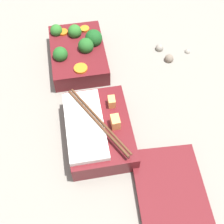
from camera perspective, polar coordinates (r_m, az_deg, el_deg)
name	(u,v)px	position (r m, az deg, el deg)	size (l,w,h in m)	color
ground_plane	(85,98)	(0.74, -4.99, 2.59)	(3.00, 3.00, 0.00)	gray
bento_tray_vegetable	(79,52)	(0.80, -6.13, 10.84)	(0.19, 0.13, 0.08)	maroon
bento_tray_rice	(97,130)	(0.65, -2.68, -3.22)	(0.19, 0.13, 0.07)	maroon
bento_lid	(171,192)	(0.62, 10.67, -14.21)	(0.19, 0.13, 0.02)	maroon
pebble_0	(160,48)	(0.85, 8.68, 11.50)	(0.02, 0.02, 0.02)	gray
pebble_1	(188,51)	(0.86, 13.66, 10.80)	(0.02, 0.02, 0.02)	gray
pebble_2	(169,59)	(0.83, 10.39, 9.57)	(0.02, 0.02, 0.02)	#7A6B5B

